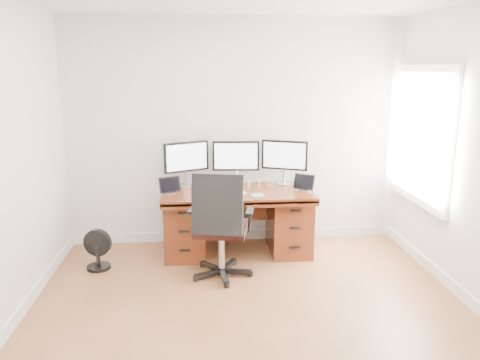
{
  "coord_description": "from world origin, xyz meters",
  "views": [
    {
      "loc": [
        -0.41,
        -3.32,
        2.11
      ],
      "look_at": [
        0.0,
        1.5,
        0.95
      ],
      "focal_mm": 35.0,
      "sensor_mm": 36.0,
      "label": 1
    }
  ],
  "objects": [
    {
      "name": "trackpad",
      "position": [
        0.2,
        1.59,
        0.76
      ],
      "size": [
        0.16,
        0.16,
        0.01
      ],
      "primitive_type": "cube",
      "rotation": [
        0.0,
        0.0,
        0.25
      ],
      "color": "silver",
      "rests_on": "desk"
    },
    {
      "name": "figurine_orange",
      "position": [
        0.26,
        1.95,
        0.8
      ],
      "size": [
        0.04,
        0.04,
        0.09
      ],
      "color": "#F1B34B",
      "rests_on": "desk"
    },
    {
      "name": "monitor_right",
      "position": [
        0.58,
        2.07,
        1.09
      ],
      "size": [
        0.52,
        0.24,
        0.53
      ],
      "rotation": [
        0.0,
        0.0,
        -0.39
      ],
      "color": "silver",
      "rests_on": "desk"
    },
    {
      "name": "figurine_brown",
      "position": [
        0.36,
        1.95,
        0.8
      ],
      "size": [
        0.04,
        0.04,
        0.09
      ],
      "color": "olive",
      "rests_on": "desk"
    },
    {
      "name": "ground",
      "position": [
        0.0,
        0.0,
        0.0
      ],
      "size": [
        4.5,
        4.5,
        0.0
      ],
      "primitive_type": "plane",
      "color": "#905C37",
      "rests_on": "ground"
    },
    {
      "name": "drawing_tablet",
      "position": [
        -0.3,
        1.6,
        0.76
      ],
      "size": [
        0.28,
        0.24,
        0.01
      ],
      "primitive_type": "cube",
      "rotation": [
        0.0,
        0.0,
        -0.41
      ],
      "color": "black",
      "rests_on": "desk"
    },
    {
      "name": "tablet_left",
      "position": [
        -0.76,
        1.75,
        0.84
      ],
      "size": [
        0.25,
        0.15,
        0.19
      ],
      "rotation": [
        0.0,
        0.0,
        0.37
      ],
      "color": "silver",
      "rests_on": "desk"
    },
    {
      "name": "phone",
      "position": [
        0.02,
        1.79,
        0.76
      ],
      "size": [
        0.12,
        0.08,
        0.01
      ],
      "primitive_type": "cube",
      "rotation": [
        0.0,
        0.0,
        0.17
      ],
      "color": "black",
      "rests_on": "desk"
    },
    {
      "name": "back_wall",
      "position": [
        0.0,
        2.25,
        1.35
      ],
      "size": [
        4.0,
        0.1,
        2.7
      ],
      "primitive_type": "cube",
      "color": "white",
      "rests_on": "ground"
    },
    {
      "name": "tablet_right",
      "position": [
        0.75,
        1.75,
        0.84
      ],
      "size": [
        0.23,
        0.19,
        0.19
      ],
      "rotation": [
        0.0,
        0.0,
        -0.61
      ],
      "color": "silver",
      "rests_on": "desk"
    },
    {
      "name": "figurine_purple",
      "position": [
        -0.11,
        1.95,
        0.8
      ],
      "size": [
        0.04,
        0.04,
        0.09
      ],
      "color": "#7F5DD4",
      "rests_on": "desk"
    },
    {
      "name": "monitor_left",
      "position": [
        -0.58,
        2.07,
        1.09
      ],
      "size": [
        0.51,
        0.27,
        0.53
      ],
      "rotation": [
        0.0,
        0.0,
        0.44
      ],
      "color": "silver",
      "rests_on": "desk"
    },
    {
      "name": "keyboard",
      "position": [
        -0.05,
        1.66,
        0.76
      ],
      "size": [
        0.29,
        0.19,
        0.01
      ],
      "primitive_type": "cube",
      "rotation": [
        0.0,
        0.0,
        0.29
      ],
      "color": "white",
      "rests_on": "desk"
    },
    {
      "name": "figurine_blue",
      "position": [
        -0.24,
        1.95,
        0.8
      ],
      "size": [
        0.04,
        0.04,
        0.09
      ],
      "color": "#6BA1EA",
      "rests_on": "desk"
    },
    {
      "name": "floor_fan",
      "position": [
        -1.54,
        1.48,
        0.21
      ],
      "size": [
        0.3,
        0.26,
        0.44
      ],
      "rotation": [
        0.0,
        0.0,
        -0.23
      ],
      "color": "black",
      "rests_on": "ground"
    },
    {
      "name": "figurine_yellow",
      "position": [
        0.15,
        1.95,
        0.8
      ],
      "size": [
        0.04,
        0.04,
        0.09
      ],
      "color": "#E0C975",
      "rests_on": "desk"
    },
    {
      "name": "figurine_pink",
      "position": [
        -0.34,
        1.95,
        0.8
      ],
      "size": [
        0.04,
        0.04,
        0.09
      ],
      "color": "#D9657E",
      "rests_on": "desk"
    },
    {
      "name": "monitor_center",
      "position": [
        -0.0,
        2.07,
        1.09
      ],
      "size": [
        0.55,
        0.15,
        0.53
      ],
      "rotation": [
        0.0,
        0.0,
        -0.08
      ],
      "color": "silver",
      "rests_on": "desk"
    },
    {
      "name": "desk",
      "position": [
        0.0,
        1.83,
        0.4
      ],
      "size": [
        1.7,
        0.8,
        0.75
      ],
      "color": "#572311",
      "rests_on": "ground"
    },
    {
      "name": "office_chair",
      "position": [
        -0.23,
        1.15,
        0.37
      ],
      "size": [
        0.71,
        0.71,
        1.13
      ],
      "rotation": [
        0.0,
        0.0,
        -0.2
      ],
      "color": "black",
      "rests_on": "ground"
    }
  ]
}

